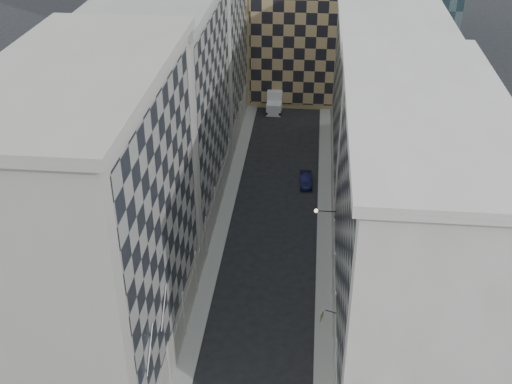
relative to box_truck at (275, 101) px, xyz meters
The scene contains 13 objects.
sidewalk_west 30.85m from the box_truck, 96.10° to the right, with size 1.50×100.00×0.15m, color gray.
sidewalk_east 31.51m from the box_truck, 76.73° to the right, with size 1.50×100.00×0.15m, color gray.
bldg_left_a 51.54m from the box_truck, 100.17° to the right, with size 10.80×22.80×23.70m.
bldg_left_b 30.75m from the box_truck, 107.85° to the right, with size 10.80×22.80×22.70m.
bldg_left_c 14.25m from the box_truck, 147.59° to the right, with size 10.80×22.80×21.70m.
bldg_right_a 48.29m from the box_truck, 74.27° to the right, with size 10.80×26.80×20.70m.
bldg_right_b 24.24m from the box_truck, 55.40° to the right, with size 10.80×28.80×19.70m.
tan_block 11.64m from the box_truck, 61.23° to the left, with size 16.80×14.80×18.80m.
flagpoles_left 55.21m from the box_truck, 94.11° to the right, with size 0.10×6.33×2.33m.
bracket_lamp 37.53m from the box_truck, 80.16° to the right, with size 1.98×0.36×0.36m.
box_truck is the anchor object (origin of this frame).
dark_car 21.85m from the box_truck, 76.63° to the right, with size 1.29×3.71×1.22m, color black.
shop_sign 48.32m from the box_truck, 81.75° to the right, with size 1.31×0.79×0.89m.
Camera 1 is at (3.47, -24.44, 36.79)m, focal length 45.00 mm.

